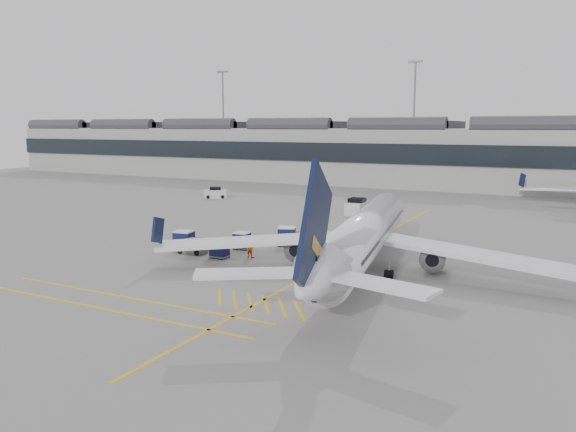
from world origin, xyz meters
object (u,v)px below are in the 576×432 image
at_px(airliner_main, 363,236).
at_px(ramp_agent_b, 250,248).
at_px(belt_loader, 325,252).
at_px(ramp_agent_a, 298,240).
at_px(pushback_tug, 193,247).
at_px(baggage_cart_a, 242,240).

relative_size(airliner_main, ramp_agent_b, 20.79).
bearing_deg(belt_loader, ramp_agent_a, 173.31).
relative_size(airliner_main, pushback_tug, 14.19).
distance_m(airliner_main, ramp_agent_a, 9.77).
distance_m(baggage_cart_a, ramp_agent_a, 5.27).
height_order(baggage_cart_a, ramp_agent_b, ramp_agent_b).
distance_m(baggage_cart_a, ramp_agent_b, 3.63).
height_order(belt_loader, ramp_agent_b, belt_loader).
bearing_deg(belt_loader, ramp_agent_b, -131.91).
height_order(airliner_main, baggage_cart_a, airliner_main).
bearing_deg(ramp_agent_a, airliner_main, -90.00).
xyz_separation_m(airliner_main, baggage_cart_a, (-12.92, 2.70, -2.02)).
bearing_deg(belt_loader, airliner_main, -11.16).
xyz_separation_m(belt_loader, baggage_cart_a, (-8.43, -0.25, 0.27)).
xyz_separation_m(ramp_agent_a, ramp_agent_b, (-2.26, -4.91, -0.00)).
relative_size(airliner_main, ramp_agent_a, 20.77).
bearing_deg(ramp_agent_a, belt_loader, -87.48).
bearing_deg(pushback_tug, ramp_agent_b, 5.72).
height_order(belt_loader, ramp_agent_a, belt_loader).
bearing_deg(baggage_cart_a, airliner_main, -13.80).
bearing_deg(ramp_agent_b, ramp_agent_a, -114.93).
relative_size(baggage_cart_a, ramp_agent_b, 0.90).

